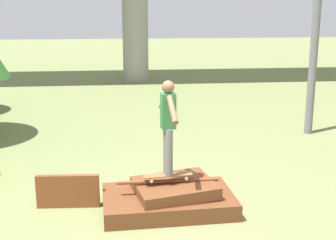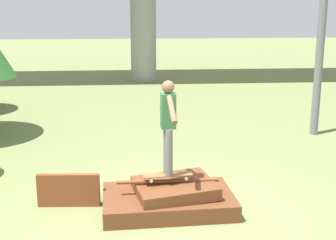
% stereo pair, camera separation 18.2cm
% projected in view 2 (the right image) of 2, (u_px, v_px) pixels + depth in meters
% --- Properties ---
extents(ground_plane, '(80.00, 80.00, 0.00)m').
position_uv_depth(ground_plane, '(168.00, 209.00, 7.67)').
color(ground_plane, olive).
extents(scrap_pile, '(2.17, 1.40, 0.52)m').
position_uv_depth(scrap_pile, '(170.00, 198.00, 7.63)').
color(scrap_pile, brown).
rests_on(scrap_pile, ground_plane).
extents(scrap_plank_loose, '(1.03, 0.16, 0.56)m').
position_uv_depth(scrap_plank_loose, '(69.00, 190.00, 7.72)').
color(scrap_plank_loose, brown).
rests_on(scrap_plank_loose, ground_plane).
extents(skateboard, '(0.83, 0.27, 0.09)m').
position_uv_depth(skateboard, '(168.00, 175.00, 7.53)').
color(skateboard, brown).
rests_on(skateboard, scrap_pile).
extents(skater, '(0.24, 1.17, 1.53)m').
position_uv_depth(skater, '(168.00, 122.00, 7.31)').
color(skater, slate).
rests_on(skater, skateboard).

